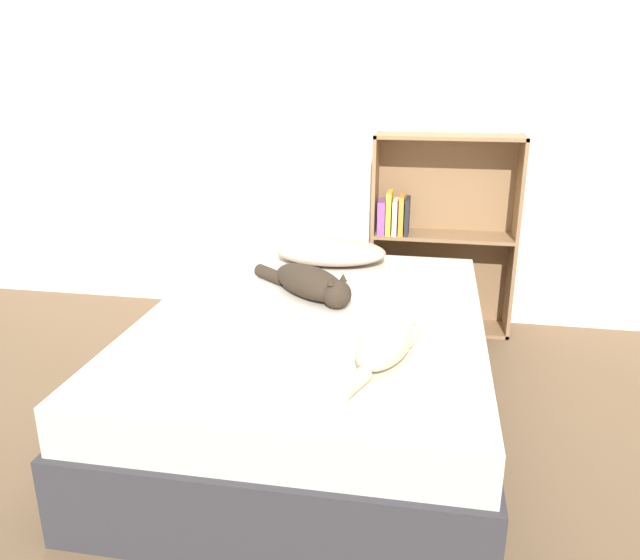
{
  "coord_description": "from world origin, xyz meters",
  "views": [
    {
      "loc": [
        0.46,
        -2.39,
        1.49
      ],
      "look_at": [
        0.0,
        0.14,
        0.61
      ],
      "focal_mm": 35.0,
      "sensor_mm": 36.0,
      "label": 1
    }
  ],
  "objects_px": {
    "bed": "(314,368)",
    "bookshelf": "(438,231)",
    "pillow": "(330,251)",
    "cat_light": "(387,344)",
    "cat_dark": "(311,283)"
  },
  "relations": [
    {
      "from": "pillow",
      "to": "cat_light",
      "type": "height_order",
      "value": "cat_light"
    },
    {
      "from": "cat_dark",
      "to": "bed",
      "type": "bearing_deg",
      "value": -36.5
    },
    {
      "from": "cat_light",
      "to": "cat_dark",
      "type": "height_order",
      "value": "same"
    },
    {
      "from": "bed",
      "to": "cat_dark",
      "type": "bearing_deg",
      "value": 104.56
    },
    {
      "from": "cat_light",
      "to": "bed",
      "type": "bearing_deg",
      "value": 61.01
    },
    {
      "from": "bookshelf",
      "to": "bed",
      "type": "bearing_deg",
      "value": -112.9
    },
    {
      "from": "bed",
      "to": "bookshelf",
      "type": "bearing_deg",
      "value": 67.1
    },
    {
      "from": "bed",
      "to": "cat_light",
      "type": "relative_size",
      "value": 3.92
    },
    {
      "from": "bed",
      "to": "cat_dark",
      "type": "relative_size",
      "value": 3.46
    },
    {
      "from": "bed",
      "to": "pillow",
      "type": "distance_m",
      "value": 0.79
    },
    {
      "from": "bed",
      "to": "pillow",
      "type": "height_order",
      "value": "pillow"
    },
    {
      "from": "pillow",
      "to": "bookshelf",
      "type": "height_order",
      "value": "bookshelf"
    },
    {
      "from": "bed",
      "to": "pillow",
      "type": "bearing_deg",
      "value": 93.98
    },
    {
      "from": "bed",
      "to": "bookshelf",
      "type": "xyz_separation_m",
      "value": [
        0.51,
        1.2,
        0.33
      ]
    },
    {
      "from": "cat_dark",
      "to": "bookshelf",
      "type": "bearing_deg",
      "value": 100.35
    }
  ]
}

